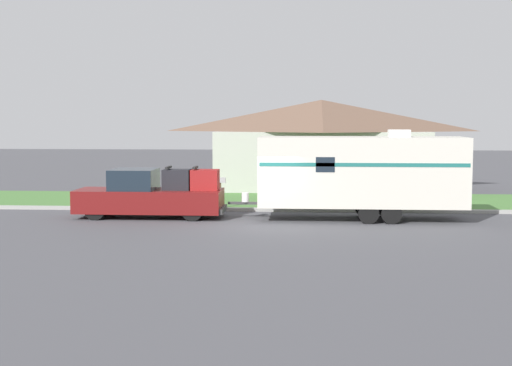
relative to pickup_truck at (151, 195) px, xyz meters
The scene contains 7 objects.
ground_plane 4.96m from the pickup_truck, 18.97° to the right, with size 120.00×120.00×0.00m, color #47474C.
curb_strip 5.16m from the pickup_truck, 25.12° to the left, with size 80.00×0.30×0.14m.
lawn_strip 7.47m from the pickup_truck, 51.56° to the left, with size 80.00×7.00×0.03m.
house_across_street 14.03m from the pickup_truck, 60.12° to the left, with size 12.27×6.49×4.91m.
pickup_truck is the anchor object (origin of this frame).
travel_trailer 8.29m from the pickup_truck, ahead, with size 9.11×2.42×3.48m.
mailbox 3.73m from the pickup_truck, 49.73° to the left, with size 0.48×0.20×1.36m.
Camera 1 is at (1.47, -26.00, 3.97)m, focal length 50.00 mm.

